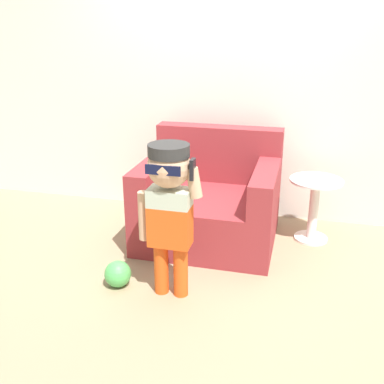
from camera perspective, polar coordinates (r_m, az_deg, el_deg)
The scene contains 6 objects.
ground_plane at distance 3.74m, azimuth 2.39°, elevation -7.19°, with size 10.00×10.00×0.00m, color #998466.
wall_back at distance 4.16m, azimuth 5.20°, elevation 14.42°, with size 10.00×0.05×2.60m.
armchair at distance 3.81m, azimuth 2.34°, elevation -1.32°, with size 1.11×0.98×0.90m.
person_child at distance 2.85m, azimuth -2.91°, elevation -0.76°, with size 0.43×0.32×1.05m.
side_table at distance 3.89m, azimuth 15.24°, elevation -1.48°, with size 0.43×0.43×0.54m.
toy_ball at distance 3.24m, azimuth -9.41°, elevation -10.21°, with size 0.19×0.19×0.19m.
Camera 1 is at (0.68, -3.24, 1.74)m, focal length 42.00 mm.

